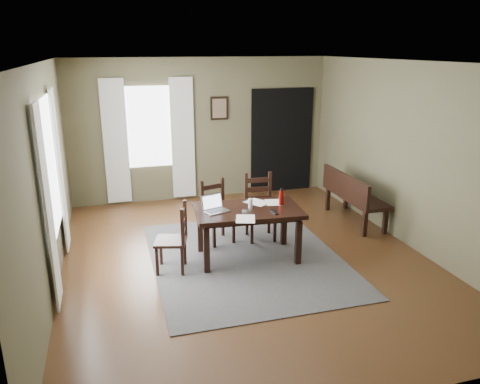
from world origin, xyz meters
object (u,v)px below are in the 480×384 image
object	(u,v)px
dining_table	(248,215)
water_bottle	(281,197)
chair_end	(174,239)
bench	(352,193)
chair_back_right	(260,208)
laptop	(214,207)
chair_back_left	(217,212)

from	to	relation	value
dining_table	water_bottle	size ratio (longest dim) A/B	6.30
chair_end	bench	xyz separation A→B (m)	(3.16, 1.01, 0.05)
chair_back_right	water_bottle	xyz separation A→B (m)	(0.10, -0.63, 0.35)
bench	laptop	world-z (taller)	laptop
chair_back_left	chair_back_right	distance (m)	0.68
chair_back_left	laptop	distance (m)	0.77
dining_table	chair_end	bearing A→B (deg)	-169.62
dining_table	chair_end	size ratio (longest dim) A/B	1.64
dining_table	laptop	size ratio (longest dim) A/B	3.98
chair_back_right	water_bottle	size ratio (longest dim) A/B	4.20
chair_back_left	bench	distance (m)	2.40
dining_table	chair_end	world-z (taller)	chair_end
water_bottle	chair_back_right	bearing A→B (deg)	99.35
chair_end	laptop	world-z (taller)	laptop
chair_end	bench	size ratio (longest dim) A/B	0.61
bench	water_bottle	xyz separation A→B (m)	(-1.61, -0.87, 0.34)
chair_end	laptop	size ratio (longest dim) A/B	2.42
dining_table	chair_end	distance (m)	1.07
chair_end	laptop	distance (m)	0.69
chair_back_right	chair_end	bearing A→B (deg)	-147.22
chair_back_right	laptop	bearing A→B (deg)	-139.83
dining_table	chair_end	xyz separation A→B (m)	(-1.05, -0.11, -0.19)
chair_back_left	water_bottle	distance (m)	1.11
dining_table	laptop	distance (m)	0.49
chair_end	water_bottle	world-z (taller)	water_bottle
bench	water_bottle	distance (m)	1.86
dining_table	chair_back_left	world-z (taller)	chair_back_left
chair_back_right	bench	xyz separation A→B (m)	(1.71, 0.24, 0.01)
chair_end	water_bottle	size ratio (longest dim) A/B	3.84
chair_back_right	laptop	size ratio (longest dim) A/B	2.65
dining_table	water_bottle	world-z (taller)	water_bottle
dining_table	bench	size ratio (longest dim) A/B	1.00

